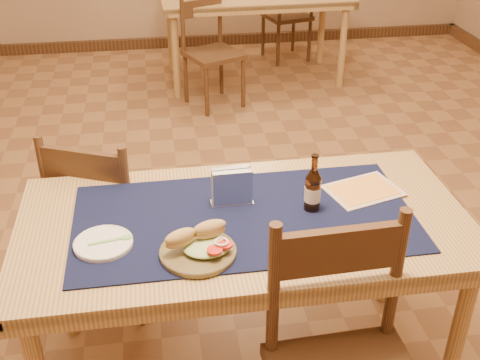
{
  "coord_description": "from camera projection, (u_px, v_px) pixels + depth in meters",
  "views": [
    {
      "loc": [
        -0.29,
        -2.54,
        1.95
      ],
      "look_at": [
        0.0,
        -0.7,
        0.85
      ],
      "focal_mm": 45.0,
      "sensor_mm": 36.0,
      "label": 1
    }
  ],
  "objects": [
    {
      "name": "fork",
      "position": [
        114.0,
        240.0,
        1.98
      ],
      "size": [
        0.15,
        0.04,
        0.0
      ],
      "color": "#75BE68",
      "rests_on": "side_plate"
    },
    {
      "name": "sandwich_plate",
      "position": [
        199.0,
        247.0,
        1.94
      ],
      "size": [
        0.25,
        0.25,
        0.1
      ],
      "color": "brown",
      "rests_on": "placemat"
    },
    {
      "name": "baseboard",
      "position": [
        220.0,
        244.0,
        3.17
      ],
      "size": [
        6.0,
        7.0,
        0.1
      ],
      "color": "#4C2F1B",
      "rests_on": "ground"
    },
    {
      "name": "napkin_holder",
      "position": [
        232.0,
        188.0,
        2.18
      ],
      "size": [
        0.16,
        0.06,
        0.14
      ],
      "color": "silver",
      "rests_on": "placemat"
    },
    {
      "name": "side_plate",
      "position": [
        103.0,
        243.0,
        1.98
      ],
      "size": [
        0.2,
        0.2,
        0.02
      ],
      "color": "white",
      "rests_on": "placemat"
    },
    {
      "name": "chair_main_far",
      "position": [
        108.0,
        215.0,
        2.65
      ],
      "size": [
        0.55,
        0.55,
        0.91
      ],
      "color": "#4C2F1B",
      "rests_on": "ground"
    },
    {
      "name": "beer_bottle",
      "position": [
        313.0,
        190.0,
        2.13
      ],
      "size": [
        0.06,
        0.06,
        0.22
      ],
      "color": "#48250C",
      "rests_on": "placemat"
    },
    {
      "name": "chair_back_far",
      "position": [
        289.0,
        15.0,
        5.59
      ],
      "size": [
        0.47,
        0.47,
        0.83
      ],
      "color": "#4C2F1B",
      "rests_on": "ground"
    },
    {
      "name": "back_table",
      "position": [
        254.0,
        3.0,
        5.03
      ],
      "size": [
        1.57,
        0.8,
        0.75
      ],
      "color": "tan",
      "rests_on": "ground"
    },
    {
      "name": "placemat",
      "position": [
        244.0,
        218.0,
        2.13
      ],
      "size": [
        1.2,
        0.6,
        0.01
      ],
      "primitive_type": "cube",
      "color": "black",
      "rests_on": "main_table"
    },
    {
      "name": "chair_back_near",
      "position": [
        211.0,
        51.0,
        4.68
      ],
      "size": [
        0.51,
        0.51,
        0.84
      ],
      "color": "#4C2F1B",
      "rests_on": "ground"
    },
    {
      "name": "main_table",
      "position": [
        244.0,
        237.0,
        2.17
      ],
      "size": [
        1.6,
        0.8,
        0.75
      ],
      "color": "tan",
      "rests_on": "ground"
    },
    {
      "name": "menu_card",
      "position": [
        363.0,
        190.0,
        2.28
      ],
      "size": [
        0.31,
        0.26,
        0.01
      ],
      "color": "beige",
      "rests_on": "placemat"
    }
  ]
}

